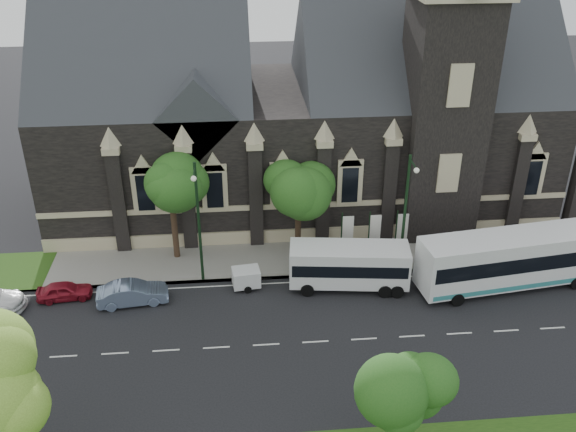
{
  "coord_description": "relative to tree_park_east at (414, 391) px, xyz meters",
  "views": [
    {
      "loc": [
        -1.35,
        -30.03,
        24.96
      ],
      "look_at": [
        1.86,
        6.0,
        5.55
      ],
      "focal_mm": 39.47,
      "sensor_mm": 36.0,
      "label": 1
    }
  ],
  "objects": [
    {
      "name": "tree_park_east",
      "position": [
        0.0,
        0.0,
        0.0
      ],
      "size": [
        3.4,
        3.4,
        6.28
      ],
      "color": "black",
      "rests_on": "ground"
    },
    {
      "name": "tour_coach",
      "position": [
        11.13,
        14.21,
        -2.47
      ],
      "size": [
        13.81,
        4.61,
        3.95
      ],
      "rotation": [
        0.0,
        0.0,
        0.13
      ],
      "color": "white",
      "rests_on": "ground"
    },
    {
      "name": "car_far_red",
      "position": [
        -19.3,
        15.29,
        -4.01
      ],
      "size": [
        3.71,
        1.79,
        1.22
      ],
      "primitive_type": "imported",
      "rotation": [
        0.0,
        0.0,
        1.67
      ],
      "color": "maroon",
      "rests_on": "ground"
    },
    {
      "name": "tree_walk_right",
      "position": [
        -2.96,
        20.04,
        1.2
      ],
      "size": [
        4.08,
        4.08,
        7.8
      ],
      "color": "black",
      "rests_on": "ground"
    },
    {
      "name": "sedan",
      "position": [
        -14.7,
        14.39,
        -3.86
      ],
      "size": [
        4.77,
        2.14,
        1.52
      ],
      "primitive_type": "imported",
      "rotation": [
        0.0,
        0.0,
        1.69
      ],
      "color": "#6F81A1",
      "rests_on": "ground"
    },
    {
      "name": "sidewalk",
      "position": [
        -6.18,
        18.82,
        -4.54
      ],
      "size": [
        80.0,
        5.0,
        0.15
      ],
      "primitive_type": "cube",
      "color": "gray",
      "rests_on": "ground"
    },
    {
      "name": "box_trailer",
      "position": [
        -7.17,
        15.52,
        -3.81
      ],
      "size": [
        2.74,
        1.62,
        1.43
      ],
      "rotation": [
        0.0,
        0.0,
        0.12
      ],
      "color": "silver",
      "rests_on": "ground"
    },
    {
      "name": "banner_flag_center",
      "position": [
        2.11,
        18.32,
        -2.24
      ],
      "size": [
        0.9,
        0.1,
        4.0
      ],
      "color": "black",
      "rests_on": "ground"
    },
    {
      "name": "museum",
      "position": [
        -1.06,
        28.1,
        3.55
      ],
      "size": [
        40.0,
        17.7,
        29.9
      ],
      "color": "black",
      "rests_on": "ground"
    },
    {
      "name": "ground",
      "position": [
        -6.18,
        9.32,
        -4.62
      ],
      "size": [
        160.0,
        160.0,
        0.0
      ],
      "primitive_type": "plane",
      "color": "black",
      "rests_on": "ground"
    },
    {
      "name": "shuttle_bus",
      "position": [
        -0.16,
        15.06,
        -2.83
      ],
      "size": [
        8.27,
        3.6,
        3.1
      ],
      "rotation": [
        0.0,
        0.0,
        -0.12
      ],
      "color": "silver",
      "rests_on": "ground"
    },
    {
      "name": "tree_walk_left",
      "position": [
        -11.97,
        20.03,
        1.12
      ],
      "size": [
        3.91,
        3.91,
        7.64
      ],
      "color": "black",
      "rests_on": "ground"
    },
    {
      "name": "banner_flag_left",
      "position": [
        0.11,
        18.32,
        -2.24
      ],
      "size": [
        0.9,
        0.1,
        4.0
      ],
      "color": "black",
      "rests_on": "ground"
    },
    {
      "name": "street_lamp_near",
      "position": [
        3.82,
        16.42,
        0.49
      ],
      "size": [
        0.36,
        1.88,
        9.0
      ],
      "color": "black",
      "rests_on": "ground"
    },
    {
      "name": "banner_flag_right",
      "position": [
        4.11,
        18.32,
        -2.24
      ],
      "size": [
        0.9,
        0.1,
        4.0
      ],
      "color": "black",
      "rests_on": "ground"
    },
    {
      "name": "street_lamp_mid",
      "position": [
        -10.18,
        16.42,
        0.49
      ],
      "size": [
        0.36,
        1.88,
        9.0
      ],
      "color": "black",
      "rests_on": "ground"
    }
  ]
}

